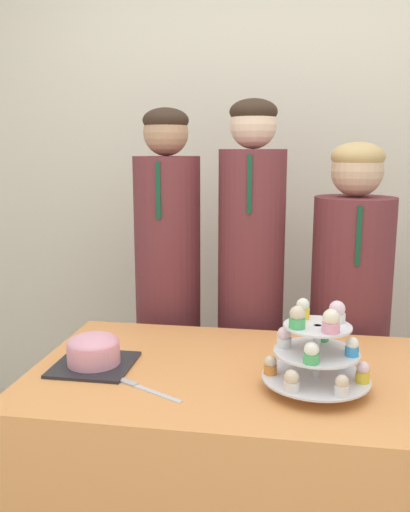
% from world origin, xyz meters
% --- Properties ---
extents(wall_back, '(9.00, 0.06, 2.70)m').
position_xyz_m(wall_back, '(0.00, 1.69, 1.35)').
color(wall_back, beige).
rests_on(wall_back, ground_plane).
extents(table, '(1.38, 0.78, 0.75)m').
position_xyz_m(table, '(0.00, 0.39, 0.38)').
color(table, '#EF9951').
rests_on(table, ground_plane).
extents(round_cake, '(0.24, 0.24, 0.10)m').
position_xyz_m(round_cake, '(-0.50, 0.35, 0.80)').
color(round_cake, '#232328').
rests_on(round_cake, table).
extents(cake_knife, '(0.22, 0.13, 0.01)m').
position_xyz_m(cake_knife, '(-0.32, 0.22, 0.75)').
color(cake_knife, silver).
rests_on(cake_knife, table).
extents(cupcake_stand, '(0.30, 0.30, 0.25)m').
position_xyz_m(cupcake_stand, '(0.17, 0.28, 0.87)').
color(cupcake_stand, silver).
rests_on(cupcake_stand, table).
extents(student_0, '(0.28, 0.28, 1.58)m').
position_xyz_m(student_0, '(-0.42, 1.00, 0.76)').
color(student_0, brown).
rests_on(student_0, ground_plane).
extents(student_1, '(0.27, 0.27, 1.61)m').
position_xyz_m(student_1, '(-0.07, 1.00, 0.78)').
color(student_1, brown).
rests_on(student_1, ground_plane).
extents(student_2, '(0.32, 0.32, 1.45)m').
position_xyz_m(student_2, '(0.34, 1.00, 0.69)').
color(student_2, brown).
rests_on(student_2, ground_plane).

